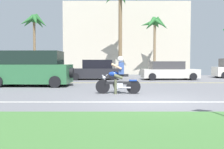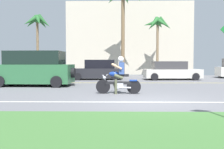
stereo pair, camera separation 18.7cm
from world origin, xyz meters
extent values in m
cube|color=slate|center=(0.00, 3.00, -0.02)|extent=(56.00, 30.00, 0.04)
cube|color=#3D6B33|center=(0.00, -4.10, 0.03)|extent=(56.00, 3.80, 0.06)
cube|color=silver|center=(0.00, -0.18, 0.00)|extent=(50.40, 0.12, 0.01)
cube|color=yellow|center=(0.00, 8.07, 0.00)|extent=(50.40, 0.12, 0.01)
cylinder|color=black|center=(-1.85, 2.22, 0.31)|extent=(0.63, 0.13, 0.62)
cylinder|color=black|center=(-0.50, 2.13, 0.31)|extent=(0.63, 0.13, 0.62)
cylinder|color=#B7BAC1|center=(-1.74, 2.21, 0.57)|extent=(0.28, 0.07, 0.54)
cube|color=black|center=(-1.17, 2.18, 0.48)|extent=(1.14, 0.17, 0.12)
cube|color=#B7BAC1|center=(-1.12, 2.17, 0.35)|extent=(0.35, 0.23, 0.25)
ellipsoid|color=navy|center=(-1.36, 2.19, 0.87)|extent=(0.46, 0.25, 0.23)
cube|color=black|center=(-0.96, 2.16, 0.81)|extent=(0.51, 0.26, 0.10)
cube|color=navy|center=(-0.52, 2.14, 0.59)|extent=(0.34, 0.19, 0.06)
cylinder|color=#B7BAC1|center=(-1.66, 2.21, 0.83)|extent=(0.08, 0.65, 0.04)
sphere|color=#B7BAC1|center=(-1.78, 2.21, 0.70)|extent=(0.15, 0.15, 0.15)
cylinder|color=#B7BAC1|center=(-0.89, 2.03, 0.28)|extent=(0.52, 0.10, 0.07)
cube|color=#334C8C|center=(-1.03, 2.17, 1.12)|extent=(0.25, 0.35, 0.52)
sphere|color=silver|center=(-1.07, 2.17, 1.52)|extent=(0.27, 0.27, 0.27)
cylinder|color=#51563D|center=(-1.14, 2.28, 0.76)|extent=(0.43, 0.16, 0.26)
cylinder|color=#51563D|center=(-1.16, 2.07, 0.76)|extent=(0.43, 0.16, 0.26)
cylinder|color=#51563D|center=(-1.28, 2.04, 0.32)|extent=(0.12, 0.12, 0.63)
cylinder|color=#51563D|center=(-1.31, 2.31, 0.28)|extent=(0.22, 0.13, 0.35)
cylinder|color=tan|center=(-1.22, 2.39, 1.20)|extent=(0.48, 0.12, 0.29)
cylinder|color=tan|center=(-1.25, 1.97, 1.20)|extent=(0.48, 0.12, 0.29)
cube|color=#2D663D|center=(-6.09, 5.86, 0.71)|extent=(4.49, 2.16, 1.07)
cube|color=black|center=(-6.00, 5.86, 1.64)|extent=(3.24, 1.84, 0.78)
cylinder|color=black|center=(-4.46, 6.83, 0.32)|extent=(0.65, 0.24, 0.64)
cylinder|color=black|center=(-7.65, 6.92, 0.32)|extent=(0.65, 0.24, 0.64)
cylinder|color=black|center=(-4.53, 4.80, 0.32)|extent=(0.65, 0.24, 0.64)
cylinder|color=black|center=(-3.78, 5.79, 0.77)|extent=(0.22, 0.58, 0.58)
cube|color=silver|center=(-8.31, 11.80, 0.52)|extent=(4.23, 2.10, 0.74)
cube|color=#414147|center=(-8.56, 11.79, 1.24)|extent=(2.49, 1.73, 0.68)
cylinder|color=black|center=(-9.74, 10.79, 0.28)|extent=(0.57, 0.21, 0.56)
cylinder|color=black|center=(-6.77, 10.97, 0.28)|extent=(0.57, 0.21, 0.56)
cylinder|color=black|center=(-9.85, 12.63, 0.28)|extent=(0.57, 0.21, 0.56)
cylinder|color=black|center=(-6.89, 12.82, 0.28)|extent=(0.57, 0.21, 0.56)
cube|color=#232328|center=(-2.83, 11.35, 0.52)|extent=(4.04, 1.98, 0.74)
cube|color=black|center=(-2.59, 11.36, 1.23)|extent=(2.36, 1.66, 0.68)
cylinder|color=black|center=(-1.45, 12.32, 0.28)|extent=(0.57, 0.20, 0.56)
cylinder|color=black|center=(-4.30, 12.20, 0.28)|extent=(0.57, 0.20, 0.56)
cylinder|color=black|center=(-1.37, 10.51, 0.28)|extent=(0.57, 0.20, 0.56)
cylinder|color=black|center=(-4.22, 10.39, 0.28)|extent=(0.57, 0.20, 0.56)
cube|color=beige|center=(3.15, 11.23, 0.49)|extent=(4.46, 1.92, 0.67)
cube|color=#3B3A3D|center=(2.88, 11.21, 1.14)|extent=(2.61, 1.59, 0.62)
cylinder|color=black|center=(1.62, 10.30, 0.28)|extent=(0.57, 0.21, 0.56)
cylinder|color=black|center=(4.77, 10.46, 0.28)|extent=(0.57, 0.21, 0.56)
cylinder|color=black|center=(1.53, 11.99, 0.28)|extent=(0.57, 0.21, 0.56)
cylinder|color=black|center=(4.68, 12.16, 0.28)|extent=(0.57, 0.21, 0.56)
cylinder|color=black|center=(8.28, 14.56, 0.28)|extent=(0.57, 0.22, 0.56)
cylinder|color=#846B4C|center=(2.78, 16.38, 2.66)|extent=(0.25, 0.25, 5.32)
sphere|color=#28662D|center=(2.78, 16.38, 5.32)|extent=(0.65, 0.65, 0.65)
cone|color=#28662D|center=(3.46, 16.29, 5.15)|extent=(1.55, 0.74, 1.45)
cone|color=#28662D|center=(3.09, 17.00, 5.15)|extent=(1.21, 1.70, 0.95)
cone|color=#28662D|center=(2.40, 16.96, 5.15)|extent=(1.33, 1.62, 1.30)
cone|color=#28662D|center=(2.11, 16.25, 5.15)|extent=(1.70, 0.86, 0.94)
cone|color=#28662D|center=(2.33, 15.87, 5.15)|extent=(1.44, 1.54, 1.34)
cone|color=#28662D|center=(3.13, 15.79, 5.15)|extent=(1.29, 1.67, 1.20)
cylinder|color=brown|center=(-9.09, 16.33, 2.78)|extent=(0.24, 0.24, 5.56)
sphere|color=#235B28|center=(-9.09, 16.33, 5.56)|extent=(0.63, 0.63, 0.63)
cone|color=#235B28|center=(-8.40, 16.24, 5.38)|extent=(1.59, 0.76, 1.47)
cone|color=#235B28|center=(-8.80, 16.97, 5.38)|extent=(1.17, 1.67, 1.39)
cone|color=#235B28|center=(-9.73, 16.63, 5.38)|extent=(1.69, 1.19, 1.35)
cone|color=#235B28|center=(-9.61, 15.86, 5.38)|extent=(1.57, 1.51, 1.30)
cone|color=#235B28|center=(-8.79, 15.70, 5.38)|extent=(1.21, 1.70, 1.32)
cylinder|color=brown|center=(-0.65, 15.30, 3.97)|extent=(0.34, 0.34, 7.95)
cube|color=beige|center=(0.16, 21.00, 4.01)|extent=(13.91, 4.00, 8.01)
camera|label=1|loc=(-1.43, -9.05, 1.39)|focal=41.12mm
camera|label=2|loc=(-1.25, -9.05, 1.39)|focal=41.12mm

